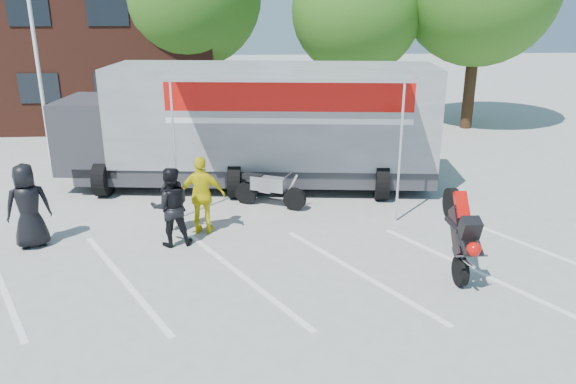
{
  "coord_description": "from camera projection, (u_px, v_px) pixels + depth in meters",
  "views": [
    {
      "loc": [
        0.41,
        -9.37,
        5.37
      ],
      "look_at": [
        1.24,
        2.47,
        1.3
      ],
      "focal_mm": 35.0,
      "sensor_mm": 36.0,
      "label": 1
    }
  ],
  "objects": [
    {
      "name": "stunt_bike_rider",
      "position": [
        448.0,
        270.0,
        11.77
      ],
      "size": [
        0.79,
        1.68,
        1.98
      ],
      "primitive_type": null,
      "rotation": [
        0.0,
        0.0,
        0.0
      ],
      "color": "black",
      "rests_on": "ground"
    },
    {
      "name": "office_building",
      "position": [
        20.0,
        43.0,
        25.74
      ],
      "size": [
        18.0,
        8.0,
        7.0
      ],
      "primitive_type": "cube",
      "color": "#4A2218",
      "rests_on": "ground"
    },
    {
      "name": "spectator_leather_c",
      "position": [
        171.0,
        207.0,
        12.72
      ],
      "size": [
        1.01,
        0.86,
        1.85
      ],
      "primitive_type": "imported",
      "rotation": [
        0.0,
        0.0,
        3.33
      ],
      "color": "black",
      "rests_on": "ground"
    },
    {
      "name": "parking_bay_lines",
      "position": [
        233.0,
        276.0,
        11.5
      ],
      "size": [
        18.09,
        13.33,
        0.01
      ],
      "primitive_type": "cube",
      "rotation": [
        0.0,
        0.0,
        0.52
      ],
      "color": "white",
      "rests_on": "ground"
    },
    {
      "name": "transporter_truck",
      "position": [
        257.0,
        186.0,
        17.13
      ],
      "size": [
        11.87,
        6.66,
        3.61
      ],
      "primitive_type": null,
      "rotation": [
        0.0,
        0.0,
        -0.11
      ],
      "color": "#93959B",
      "rests_on": "ground"
    },
    {
      "name": "ground",
      "position": [
        232.0,
        301.0,
        10.56
      ],
      "size": [
        100.0,
        100.0,
        0.0
      ],
      "primitive_type": "plane",
      "color": "#A3A49E",
      "rests_on": "ground"
    },
    {
      "name": "parked_motorcycle",
      "position": [
        270.0,
        207.0,
        15.38
      ],
      "size": [
        2.19,
        1.52,
        1.1
      ],
      "primitive_type": null,
      "rotation": [
        0.0,
        0.0,
        1.14
      ],
      "color": "#ADADB1",
      "rests_on": "ground"
    },
    {
      "name": "spectator_hivis",
      "position": [
        202.0,
        195.0,
        13.38
      ],
      "size": [
        1.17,
        0.61,
        1.9
      ],
      "primitive_type": "imported",
      "rotation": [
        0.0,
        0.0,
        3.01
      ],
      "color": "yellow",
      "rests_on": "ground"
    },
    {
      "name": "tree_mid",
      "position": [
        357.0,
        11.0,
        23.44
      ],
      "size": [
        5.44,
        5.44,
        7.68
      ],
      "color": "#382314",
      "rests_on": "ground"
    },
    {
      "name": "flagpole",
      "position": [
        38.0,
        10.0,
        17.94
      ],
      "size": [
        1.61,
        0.12,
        8.0
      ],
      "color": "white",
      "rests_on": "ground"
    },
    {
      "name": "spectator_leather_b",
      "position": [
        173.0,
        200.0,
        13.53
      ],
      "size": [
        0.59,
        0.4,
        1.59
      ],
      "primitive_type": "imported",
      "rotation": [
        0.0,
        0.0,
        3.18
      ],
      "color": "black",
      "rests_on": "ground"
    },
    {
      "name": "spectator_leather_a",
      "position": [
        28.0,
        206.0,
        12.62
      ],
      "size": [
        1.13,
        0.95,
        1.96
      ],
      "primitive_type": "imported",
      "rotation": [
        0.0,
        0.0,
        3.54
      ],
      "color": "black",
      "rests_on": "ground"
    }
  ]
}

